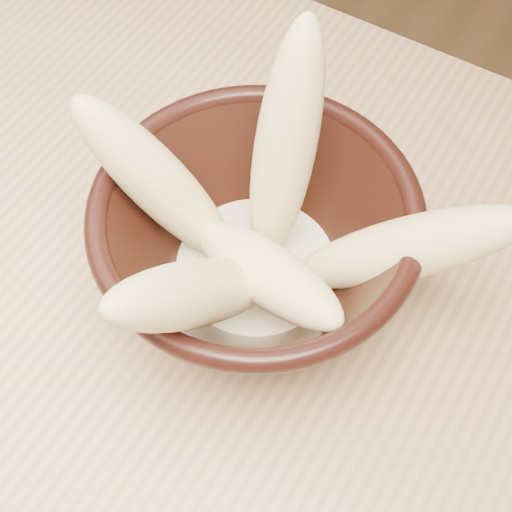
# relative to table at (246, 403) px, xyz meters

# --- Properties ---
(table) EXTENTS (1.20, 0.80, 0.75)m
(table) POSITION_rel_table_xyz_m (0.00, 0.00, 0.00)
(table) COLOR #DDAA79
(table) RESTS_ON ground
(bowl) EXTENTS (0.23, 0.23, 0.13)m
(bowl) POSITION_rel_table_xyz_m (-0.03, 0.06, 0.15)
(bowl) COLOR black
(bowl) RESTS_ON table
(milk_puddle) EXTENTS (0.13, 0.13, 0.02)m
(milk_puddle) POSITION_rel_table_xyz_m (-0.03, 0.06, 0.12)
(milk_puddle) COLOR #EDE6BE
(milk_puddle) RESTS_ON bowl
(banana_upright) EXTENTS (0.06, 0.11, 0.20)m
(banana_upright) POSITION_rel_table_xyz_m (-0.03, 0.10, 0.22)
(banana_upright) COLOR #F9E193
(banana_upright) RESTS_ON bowl
(banana_left) EXTENTS (0.14, 0.07, 0.16)m
(banana_left) POSITION_rel_table_xyz_m (-0.10, 0.05, 0.20)
(banana_left) COLOR #F9E193
(banana_left) RESTS_ON bowl
(banana_right) EXTENTS (0.17, 0.10, 0.15)m
(banana_right) POSITION_rel_table_xyz_m (0.07, 0.09, 0.19)
(banana_right) COLOR #F9E193
(banana_right) RESTS_ON bowl
(banana_across) EXTENTS (0.16, 0.09, 0.09)m
(banana_across) POSITION_rel_table_xyz_m (-0.00, 0.03, 0.17)
(banana_across) COLOR #F9E193
(banana_across) RESTS_ON bowl
(banana_front) EXTENTS (0.07, 0.17, 0.18)m
(banana_front) POSITION_rel_table_xyz_m (-0.02, -0.01, 0.20)
(banana_front) COLOR #F9E193
(banana_front) RESTS_ON bowl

